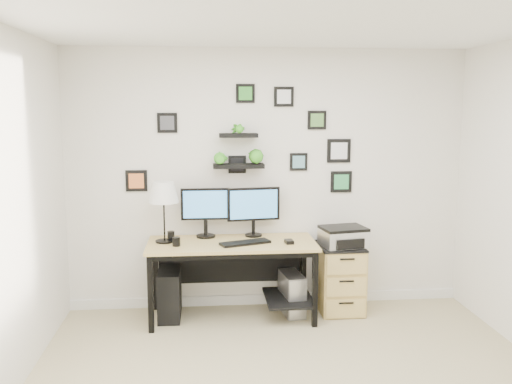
{
  "coord_description": "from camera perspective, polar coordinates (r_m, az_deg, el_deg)",
  "views": [
    {
      "loc": [
        -0.65,
        -3.66,
        2.05
      ],
      "look_at": [
        -0.14,
        1.83,
        1.2
      ],
      "focal_mm": 40.0,
      "sensor_mm": 36.0,
      "label": 1
    }
  ],
  "objects": [
    {
      "name": "pen_cup",
      "position": [
        5.58,
        -8.5,
        -4.35
      ],
      "size": [
        0.07,
        0.07,
        0.09
      ],
      "primitive_type": "cylinder",
      "color": "black",
      "rests_on": "desk"
    },
    {
      "name": "mouse",
      "position": [
        5.41,
        3.32,
        -4.98
      ],
      "size": [
        0.08,
        0.12,
        0.03
      ],
      "primitive_type": "cube",
      "rotation": [
        0.0,
        0.0,
        0.09
      ],
      "color": "black",
      "rests_on": "desk"
    },
    {
      "name": "room",
      "position": [
        6.02,
        1.17,
        -10.64
      ],
      "size": [
        4.0,
        4.0,
        4.0
      ],
      "color": "#C2B58A",
      "rests_on": "ground"
    },
    {
      "name": "wall_decor",
      "position": [
        5.62,
        -0.91,
        4.63
      ],
      "size": [
        2.27,
        0.18,
        1.09
      ],
      "color": "black",
      "rests_on": "ground"
    },
    {
      "name": "pc_tower_black",
      "position": [
        5.66,
        -8.64,
        -10.02
      ],
      "size": [
        0.21,
        0.47,
        0.47
      ],
      "primitive_type": "cube",
      "rotation": [
        0.0,
        0.0,
        -0.01
      ],
      "color": "black",
      "rests_on": "ground"
    },
    {
      "name": "desk",
      "position": [
        5.52,
        -2.07,
        -6.19
      ],
      "size": [
        1.6,
        0.7,
        0.75
      ],
      "color": "tan",
      "rests_on": "ground"
    },
    {
      "name": "monitor_right",
      "position": [
        5.63,
        -0.25,
        -1.56
      ],
      "size": [
        0.53,
        0.19,
        0.49
      ],
      "color": "black",
      "rests_on": "desk"
    },
    {
      "name": "pc_tower_grey",
      "position": [
        5.71,
        3.62,
        -10.1
      ],
      "size": [
        0.23,
        0.43,
        0.41
      ],
      "color": "gray",
      "rests_on": "ground"
    },
    {
      "name": "mug",
      "position": [
        5.34,
        -7.97,
        -4.94
      ],
      "size": [
        0.07,
        0.07,
        0.08
      ],
      "primitive_type": "cylinder",
      "color": "black",
      "rests_on": "desk"
    },
    {
      "name": "monitor_left",
      "position": [
        5.61,
        -5.08,
        -1.68
      ],
      "size": [
        0.48,
        0.19,
        0.49
      ],
      "color": "black",
      "rests_on": "desk"
    },
    {
      "name": "table_lamp",
      "position": [
        5.43,
        -9.23,
        -0.18
      ],
      "size": [
        0.28,
        0.28,
        0.58
      ],
      "color": "black",
      "rests_on": "desk"
    },
    {
      "name": "printer",
      "position": [
        5.66,
        8.74,
        -4.43
      ],
      "size": [
        0.47,
        0.4,
        0.19
      ],
      "color": "silver",
      "rests_on": "file_cabinet"
    },
    {
      "name": "keyboard",
      "position": [
        5.37,
        -1.1,
        -5.1
      ],
      "size": [
        0.5,
        0.3,
        0.02
      ],
      "primitive_type": "cube",
      "rotation": [
        0.0,
        0.0,
        0.35
      ],
      "color": "black",
      "rests_on": "desk"
    },
    {
      "name": "file_cabinet",
      "position": [
        5.8,
        8.4,
        -8.51
      ],
      "size": [
        0.43,
        0.53,
        0.67
      ],
      "color": "tan",
      "rests_on": "ground"
    }
  ]
}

